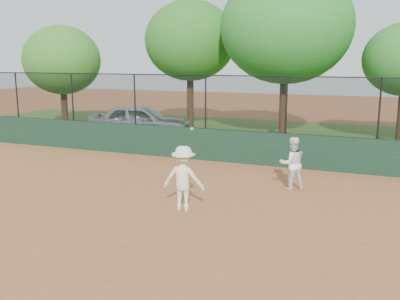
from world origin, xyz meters
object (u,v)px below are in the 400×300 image
at_px(tree_2, 286,27).
at_px(tree_0, 62,60).
at_px(parked_car, 141,122).
at_px(player_main, 184,178).
at_px(player_second, 292,163).
at_px(tree_1, 190,41).

bearing_deg(tree_2, tree_0, -175.50).
xyz_separation_m(parked_car, player_main, (6.10, -8.69, -0.01)).
bearing_deg(tree_0, player_second, -27.62).
distance_m(player_main, tree_0, 15.68).
relative_size(parked_car, player_main, 2.25).
distance_m(player_second, tree_0, 15.89).
xyz_separation_m(tree_1, tree_2, (5.37, -1.46, 0.50)).
relative_size(parked_car, tree_1, 0.71).
bearing_deg(player_main, parked_car, 125.06).
xyz_separation_m(tree_0, tree_2, (11.89, 0.94, 1.51)).
height_order(player_main, tree_1, tree_1).
xyz_separation_m(player_second, tree_0, (-13.84, 7.24, 2.93)).
relative_size(tree_1, tree_2, 0.87).
bearing_deg(player_second, tree_2, -107.31).
height_order(tree_0, tree_2, tree_2).
height_order(player_second, tree_0, tree_0).
bearing_deg(player_second, tree_1, -83.51).
height_order(player_main, tree_2, tree_2).
xyz_separation_m(parked_car, tree_2, (6.34, 2.34, 4.38)).
height_order(parked_car, tree_0, tree_0).
distance_m(parked_car, player_main, 10.62).
bearing_deg(player_second, tree_0, -58.34).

